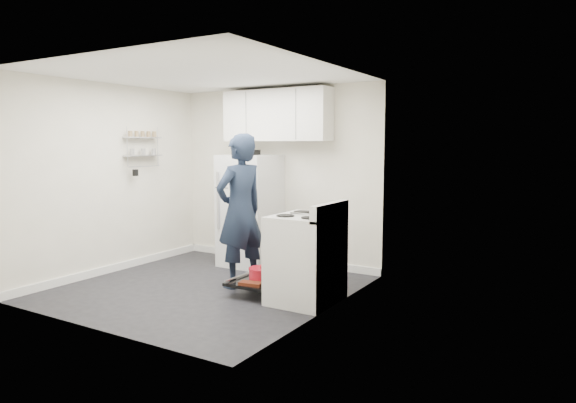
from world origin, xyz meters
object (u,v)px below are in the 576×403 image
Objects in this scene: open_oven_door at (261,278)px; person at (240,211)px; refrigerator at (250,210)px; electric_range at (305,259)px.

open_oven_door is 0.38× the size of person.
person is at bearing -61.12° from refrigerator.
electric_range is at bearing 96.51° from person.
open_oven_door is at bearing -177.76° from electric_range.
electric_range is at bearing 2.24° from open_oven_door.
person reaches higher than open_oven_door.
electric_range is 1.07m from person.
refrigerator is (-1.49, 1.10, 0.32)m from electric_range.
electric_range is 0.60× the size of person.
open_oven_door is 0.43× the size of refrigerator.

